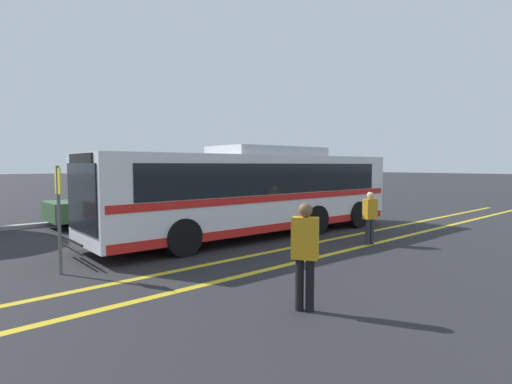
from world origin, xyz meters
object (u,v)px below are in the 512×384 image
(pedestrian_0, at_px, (370,215))
(pedestrian_1, at_px, (305,249))
(parked_car_2, at_px, (227,199))
(bus_stop_sign, at_px, (59,206))
(transit_bus, at_px, (256,190))
(parked_car_1, at_px, (106,205))
(parked_car_3, at_px, (318,192))

(pedestrian_0, relative_size, pedestrian_1, 0.89)
(parked_car_2, distance_m, bus_stop_sign, 11.60)
(transit_bus, xyz_separation_m, pedestrian_1, (-4.13, -5.75, -0.53))
(transit_bus, distance_m, parked_car_1, 6.49)
(parked_car_2, distance_m, pedestrian_1, 13.60)
(parked_car_1, relative_size, pedestrian_0, 2.72)
(parked_car_1, height_order, parked_car_3, parked_car_1)
(parked_car_1, height_order, pedestrian_1, pedestrian_1)
(bus_stop_sign, bearing_deg, transit_bus, -81.28)
(pedestrian_0, height_order, bus_stop_sign, bus_stop_sign)
(parked_car_2, bearing_deg, transit_bus, -31.61)
(parked_car_1, bearing_deg, parked_car_3, 89.84)
(parked_car_3, xyz_separation_m, bus_stop_sign, (-16.54, -6.36, 0.77))
(pedestrian_1, bearing_deg, parked_car_3, 97.90)
(pedestrian_0, bearing_deg, pedestrian_1, -147.33)
(parked_car_1, distance_m, parked_car_2, 6.04)
(pedestrian_0, bearing_deg, parked_car_2, 89.74)
(parked_car_3, xyz_separation_m, pedestrian_1, (-14.25, -11.36, 0.29))
(pedestrian_0, bearing_deg, parked_car_3, 56.49)
(parked_car_2, distance_m, pedestrian_0, 9.32)
(transit_bus, distance_m, pedestrian_1, 7.10)
(transit_bus, height_order, parked_car_2, transit_bus)
(pedestrian_1, distance_m, bus_stop_sign, 5.52)
(parked_car_1, distance_m, bus_stop_sign, 7.46)
(parked_car_3, bearing_deg, parked_car_1, 89.20)
(parked_car_2, bearing_deg, pedestrian_0, -13.16)
(transit_bus, height_order, bus_stop_sign, transit_bus)
(transit_bus, bearing_deg, pedestrian_1, 146.34)
(transit_bus, xyz_separation_m, parked_car_2, (3.16, 5.72, -0.85))
(bus_stop_sign, bearing_deg, parked_car_1, -26.53)
(transit_bus, xyz_separation_m, parked_car_3, (10.12, 5.60, -0.81))
(parked_car_3, bearing_deg, transit_bus, 118.89)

